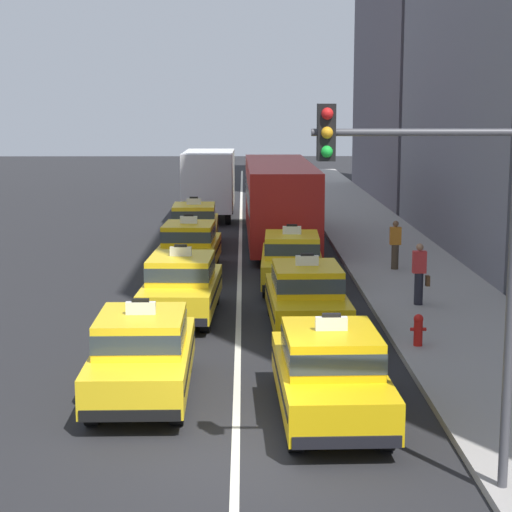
# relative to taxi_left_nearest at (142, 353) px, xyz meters

# --- Properties ---
(ground_plane) EXTENTS (160.00, 160.00, 0.00)m
(ground_plane) POSITION_rel_taxi_left_nearest_xyz_m (1.80, -3.04, -0.88)
(ground_plane) COLOR #232326
(lane_stripe_left_right) EXTENTS (0.14, 80.00, 0.01)m
(lane_stripe_left_right) POSITION_rel_taxi_left_nearest_xyz_m (1.80, 16.96, -0.87)
(lane_stripe_left_right) COLOR silver
(lane_stripe_left_right) RESTS_ON ground
(sidewalk_curb) EXTENTS (4.00, 90.00, 0.15)m
(sidewalk_curb) POSITION_rel_taxi_left_nearest_xyz_m (7.40, 11.96, -0.80)
(sidewalk_curb) COLOR #9E9993
(sidewalk_curb) RESTS_ON ground
(taxi_left_nearest) EXTENTS (1.87, 4.58, 1.96)m
(taxi_left_nearest) POSITION_rel_taxi_left_nearest_xyz_m (0.00, 0.00, 0.00)
(taxi_left_nearest) COLOR black
(taxi_left_nearest) RESTS_ON ground
(taxi_left_second) EXTENTS (2.00, 4.63, 1.96)m
(taxi_left_second) POSITION_rel_taxi_left_nearest_xyz_m (0.31, 6.46, 0.00)
(taxi_left_second) COLOR black
(taxi_left_second) RESTS_ON ground
(taxi_left_third) EXTENTS (2.00, 4.63, 1.96)m
(taxi_left_third) POSITION_rel_taxi_left_nearest_xyz_m (0.14, 12.78, 0.00)
(taxi_left_third) COLOR black
(taxi_left_third) RESTS_ON ground
(taxi_left_fourth) EXTENTS (1.88, 4.58, 1.96)m
(taxi_left_fourth) POSITION_rel_taxi_left_nearest_xyz_m (0.00, 18.26, 0.00)
(taxi_left_fourth) COLOR black
(taxi_left_fourth) RESTS_ON ground
(box_truck_left_fifth) EXTENTS (2.37, 6.99, 3.27)m
(box_truck_left_fifth) POSITION_rel_taxi_left_nearest_xyz_m (0.30, 26.96, 0.90)
(box_truck_left_fifth) COLOR black
(box_truck_left_fifth) RESTS_ON ground
(taxi_right_nearest) EXTENTS (1.93, 4.61, 1.96)m
(taxi_right_nearest) POSITION_rel_taxi_left_nearest_xyz_m (3.47, -1.24, 0.00)
(taxi_right_nearest) COLOR black
(taxi_right_nearest) RESTS_ON ground
(taxi_right_second) EXTENTS (1.93, 4.60, 1.96)m
(taxi_right_second) POSITION_rel_taxi_left_nearest_xyz_m (3.48, 5.07, 0.00)
(taxi_right_second) COLOR black
(taxi_right_second) RESTS_ON ground
(taxi_right_third) EXTENTS (1.98, 4.62, 1.96)m
(taxi_right_third) POSITION_rel_taxi_left_nearest_xyz_m (3.39, 10.31, 0.00)
(taxi_right_third) COLOR black
(taxi_right_third) RESTS_ON ground
(bus_right_fourth) EXTENTS (2.63, 11.23, 3.22)m
(bus_right_fourth) POSITION_rel_taxi_left_nearest_xyz_m (3.34, 18.89, 0.94)
(bus_right_fourth) COLOR black
(bus_right_fourth) RESTS_ON ground
(taxi_right_fifth) EXTENTS (2.03, 4.64, 1.96)m
(taxi_right_fifth) POSITION_rel_taxi_left_nearest_xyz_m (3.52, 27.40, 0.00)
(taxi_right_fifth) COLOR black
(taxi_right_fifth) RESTS_ON ground
(pedestrian_near_crosswalk) EXTENTS (0.36, 0.24, 1.61)m
(pedestrian_near_crosswalk) POSITION_rel_taxi_left_nearest_xyz_m (6.91, 12.51, 0.08)
(pedestrian_near_crosswalk) COLOR #473828
(pedestrian_near_crosswalk) RESTS_ON sidewalk_curb
(pedestrian_mid_block) EXTENTS (0.47, 0.24, 1.69)m
(pedestrian_mid_block) POSITION_rel_taxi_left_nearest_xyz_m (6.70, 7.26, 0.12)
(pedestrian_mid_block) COLOR #23232D
(pedestrian_mid_block) RESTS_ON sidewalk_curb
(fire_hydrant) EXTENTS (0.36, 0.22, 0.73)m
(fire_hydrant) POSITION_rel_taxi_left_nearest_xyz_m (5.88, 3.09, -0.33)
(fire_hydrant) COLOR red
(fire_hydrant) RESTS_ON sidewalk_curb
(traffic_light_pole) EXTENTS (2.87, 0.33, 5.58)m
(traffic_light_pole) POSITION_rel_taxi_left_nearest_xyz_m (4.68, -4.49, 2.94)
(traffic_light_pole) COLOR #47474C
(traffic_light_pole) RESTS_ON ground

